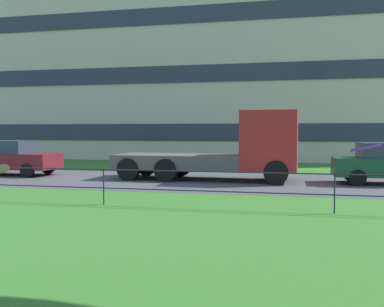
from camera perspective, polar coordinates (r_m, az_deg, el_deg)
The scene contains 6 objects.
street_strip at distance 18.33m, azimuth -3.05°, elevation -3.26°, with size 80.00×7.75×0.01m, color #4C4C51.
park_fence at distance 12.21m, azimuth -11.27°, elevation -3.29°, with size 35.76×0.04×1.00m.
frisbee at distance 4.43m, azimuth 21.32°, elevation 0.68°, with size 0.34×0.34×0.08m.
car_maroon_left at distance 21.41m, azimuth -22.03°, elevation -0.50°, with size 4.03×1.86×1.54m.
flatbed_truck_right at distance 17.74m, azimuth 5.19°, elevation 0.45°, with size 7.36×2.61×2.75m.
apartment_building_background at distance 37.41m, azimuth -4.52°, elevation 11.75°, with size 39.15×15.02×15.38m.
Camera 1 is at (4.92, 2.89, 2.00)m, focal length 41.59 mm.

